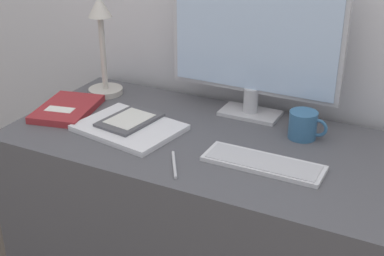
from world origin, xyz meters
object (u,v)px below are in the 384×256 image
at_px(coffee_mug, 304,125).
at_px(notebook, 67,109).
at_px(desk_lamp, 102,42).
at_px(ereader, 130,120).
at_px(keyboard, 263,163).
at_px(pen, 174,164).
at_px(laptop, 129,128).
at_px(monitor, 254,39).

bearing_deg(coffee_mug, notebook, -167.66).
bearing_deg(desk_lamp, ereader, -40.47).
bearing_deg(keyboard, notebook, 176.07).
height_order(desk_lamp, notebook, desk_lamp).
bearing_deg(pen, notebook, 161.97).
relative_size(desk_lamp, pen, 2.81).
distance_m(ereader, coffee_mug, 0.53).
bearing_deg(ereader, desk_lamp, 139.53).
bearing_deg(pen, laptop, 149.81).
distance_m(monitor, desk_lamp, 0.54).
bearing_deg(keyboard, pen, -152.44).
relative_size(keyboard, notebook, 1.21).
xyz_separation_m(ereader, coffee_mug, (0.51, 0.17, 0.02)).
distance_m(laptop, ereader, 0.03).
xyz_separation_m(ereader, notebook, (-0.25, 0.00, -0.01)).
relative_size(keyboard, coffee_mug, 2.83).
height_order(desk_lamp, coffee_mug, desk_lamp).
bearing_deg(notebook, ereader, -0.05).
bearing_deg(monitor, keyboard, -62.99).
relative_size(monitor, keyboard, 1.69).
height_order(monitor, pen, monitor).
xyz_separation_m(laptop, coffee_mug, (0.49, 0.19, 0.03)).
distance_m(ereader, notebook, 0.25).
xyz_separation_m(monitor, ereader, (-0.31, -0.26, -0.23)).
height_order(laptop, coffee_mug, coffee_mug).
xyz_separation_m(keyboard, pen, (-0.21, -0.11, -0.00)).
distance_m(desk_lamp, notebook, 0.27).
distance_m(keyboard, pen, 0.24).
bearing_deg(pen, monitor, 81.82).
bearing_deg(pen, coffee_mug, 51.25).
height_order(notebook, coffee_mug, coffee_mug).
distance_m(keyboard, laptop, 0.45).
bearing_deg(ereader, coffee_mug, 18.05).
height_order(monitor, keyboard, monitor).
height_order(keyboard, laptop, laptop).
distance_m(notebook, coffee_mug, 0.77).
bearing_deg(coffee_mug, keyboard, -102.41).
xyz_separation_m(monitor, pen, (-0.06, -0.42, -0.25)).
bearing_deg(desk_lamp, monitor, 6.33).
relative_size(monitor, coffee_mug, 4.80).
bearing_deg(keyboard, ereader, 173.99).
bearing_deg(monitor, ereader, -140.16).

